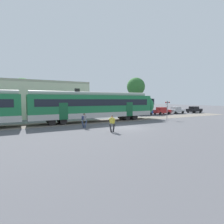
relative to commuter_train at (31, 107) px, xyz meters
The scene contains 13 objects.
ground_plane 11.82m from the commuter_train, 35.38° to the right, with size 160.00×160.00×0.00m, color #515156.
track_bed 3.35m from the commuter_train, behind, with size 80.00×4.40×0.01m, color slate.
commuter_train is the anchor object (origin of this frame).
pedestrian_grey 7.06m from the commuter_train, 42.81° to the right, with size 0.67×0.54×1.67m.
pedestrian_yellow 10.85m from the commuter_train, 51.63° to the right, with size 0.71×0.52×1.67m.
parked_car_blue 21.57m from the commuter_train, 12.52° to the left, with size 4.08×1.92×1.54m.
parked_car_red 26.59m from the commuter_train, 10.14° to the left, with size 4.02×1.79×1.54m.
parked_car_silver 30.92m from the commuter_train, ahead, with size 4.06×1.87×1.54m.
parked_car_black 36.57m from the commuter_train, ahead, with size 4.04×1.83×1.54m.
crossing_signal 19.68m from the commuter_train, ahead, with size 0.96×0.22×3.00m.
background_building 9.54m from the commuter_train, 93.62° to the left, with size 21.80×5.00×9.20m.
street_tree_right 26.36m from the commuter_train, 24.70° to the left, with size 4.35×4.35×8.46m.
street_tree_left 14.26m from the commuter_train, 92.05° to the left, with size 4.02×4.02×7.30m.
Camera 1 is at (-10.91, -16.72, 3.21)m, focal length 28.00 mm.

